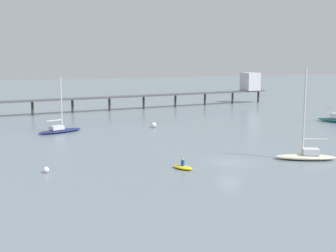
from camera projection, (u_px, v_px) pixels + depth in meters
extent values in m
plane|color=slate|center=(230.00, 163.00, 50.04)|extent=(400.00, 400.00, 0.00)
cube|color=#4C4C51|center=(109.00, 97.00, 97.51)|extent=(83.31, 11.44, 0.30)
cylinder|color=#38332D|center=(32.00, 108.00, 90.18)|extent=(0.50, 0.50, 2.81)
cylinder|color=#38332D|center=(73.00, 106.00, 93.96)|extent=(0.50, 0.50, 2.81)
cylinder|color=#38332D|center=(109.00, 104.00, 97.74)|extent=(0.50, 0.50, 2.81)
cylinder|color=#38332D|center=(144.00, 103.00, 101.53)|extent=(0.50, 0.50, 2.81)
cylinder|color=#38332D|center=(175.00, 101.00, 105.31)|extent=(0.50, 0.50, 2.81)
cylinder|color=#38332D|center=(205.00, 99.00, 109.09)|extent=(0.50, 0.50, 2.81)
cylinder|color=#38332D|center=(232.00, 98.00, 112.87)|extent=(0.50, 0.50, 2.81)
cylinder|color=#38332D|center=(258.00, 97.00, 116.66)|extent=(0.50, 0.50, 2.81)
cube|color=silver|center=(250.00, 82.00, 114.78)|extent=(4.13, 4.13, 4.49)
cylinder|color=silver|center=(336.00, 108.00, 80.62)|extent=(1.70, 3.09, 0.18)
ellipsoid|color=beige|center=(305.00, 157.00, 51.40)|extent=(7.00, 4.86, 0.62)
cube|color=silver|center=(310.00, 151.00, 51.26)|extent=(2.22, 2.06, 0.69)
cylinder|color=silver|center=(304.00, 112.00, 50.64)|extent=(0.20, 0.20, 9.79)
cylinder|color=silver|center=(316.00, 139.00, 51.00)|extent=(2.57, 1.39, 0.16)
ellipsoid|color=navy|center=(60.00, 131.00, 69.90)|extent=(7.53, 4.59, 0.52)
cube|color=silver|center=(57.00, 128.00, 69.42)|extent=(2.31, 2.07, 0.61)
cylinder|color=silver|center=(61.00, 103.00, 69.49)|extent=(0.21, 0.21, 8.04)
cylinder|color=silver|center=(54.00, 121.00, 69.00)|extent=(2.50, 1.10, 0.17)
ellipsoid|color=yellow|center=(183.00, 167.00, 47.18)|extent=(2.08, 2.72, 0.35)
cylinder|color=navy|center=(183.00, 163.00, 47.11)|extent=(0.48, 0.48, 0.55)
sphere|color=tan|center=(183.00, 159.00, 47.05)|extent=(0.24, 0.24, 0.24)
sphere|color=silver|center=(46.00, 170.00, 45.57)|extent=(0.62, 0.62, 0.62)
sphere|color=silver|center=(154.00, 125.00, 74.68)|extent=(0.87, 0.87, 0.87)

